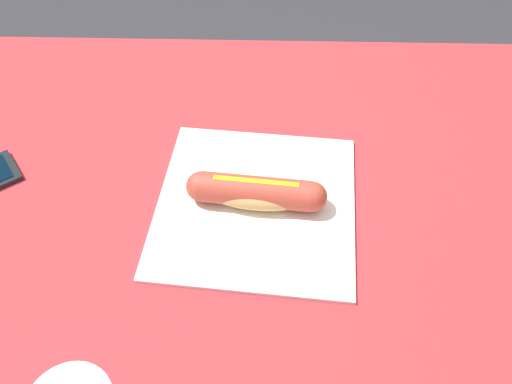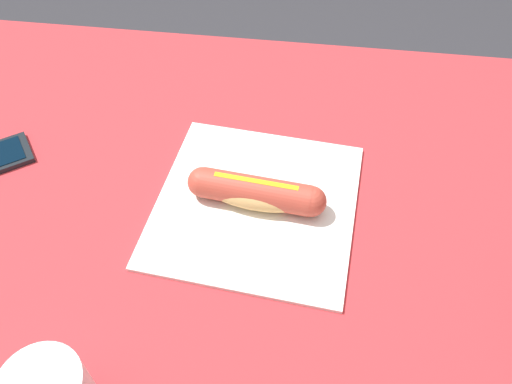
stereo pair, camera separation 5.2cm
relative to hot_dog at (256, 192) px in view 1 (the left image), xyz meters
name	(u,v)px [view 1 (the left image)]	position (x,y,z in m)	size (l,w,h in m)	color
dining_table	(219,261)	(0.06, 0.02, -0.15)	(1.19, 0.91, 0.73)	brown
paper_wrapper	(256,204)	(0.00, 0.00, -0.03)	(0.29, 0.30, 0.01)	white
hot_dog	(256,192)	(0.00, 0.00, 0.00)	(0.20, 0.07, 0.05)	tan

